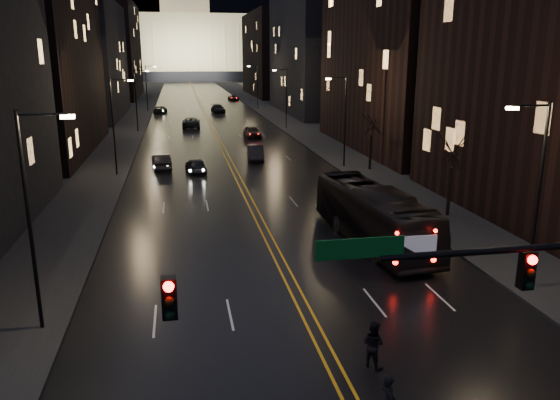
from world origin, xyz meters
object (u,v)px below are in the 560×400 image
oncoming_car_b (161,162)px  bus (373,215)px  oncoming_car_a (196,166)px  receding_car_a (255,153)px  pedestrian_b (373,344)px

oncoming_car_b → bus: bearing=111.7°
bus → oncoming_car_a: (-9.72, 22.04, -0.98)m
oncoming_car_b → receding_car_a: size_ratio=0.96×
bus → oncoming_car_b: bus is taller
receding_car_a → oncoming_car_b: bearing=-157.7°
bus → oncoming_car_a: size_ratio=2.86×
oncoming_car_b → receding_car_a: 10.18m
oncoming_car_b → pedestrian_b: size_ratio=2.61×
oncoming_car_b → pedestrian_b: (8.35, -37.30, 0.12)m
bus → pedestrian_b: size_ratio=6.86×
oncoming_car_a → receding_car_a: receding_car_a is taller
bus → oncoming_car_b: size_ratio=2.63×
bus → pedestrian_b: (-4.65, -12.92, -0.81)m
oncoming_car_a → receding_car_a: bearing=-146.7°
oncoming_car_b → receding_car_a: receding_car_a is taller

